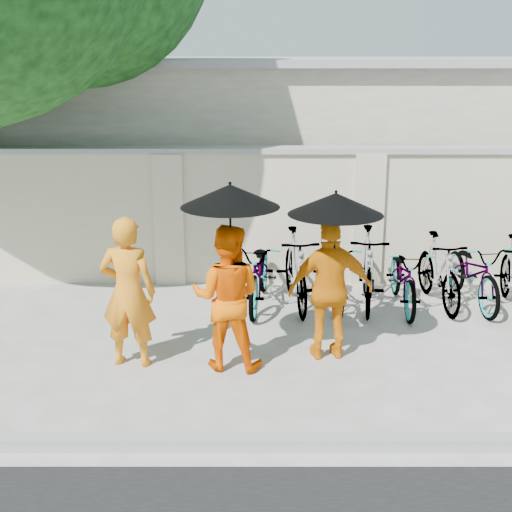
{
  "coord_description": "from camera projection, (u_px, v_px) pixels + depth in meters",
  "views": [
    {
      "loc": [
        0.32,
        -7.39,
        3.46
      ],
      "look_at": [
        0.31,
        0.77,
        1.1
      ],
      "focal_mm": 50.0,
      "sensor_mm": 36.0,
      "label": 1
    }
  ],
  "objects": [
    {
      "name": "ground",
      "position": [
        228.0,
        368.0,
        8.06
      ],
      "size": [
        80.0,
        80.0,
        0.0
      ],
      "primitive_type": "plane",
      "color": "#BAB9B5"
    },
    {
      "name": "kerb",
      "position": [
        221.0,
        443.0,
        6.41
      ],
      "size": [
        40.0,
        0.16,
        0.12
      ],
      "primitive_type": "cube",
      "color": "gray",
      "rests_on": "ground"
    },
    {
      "name": "compound_wall",
      "position": [
        301.0,
        218.0,
        10.86
      ],
      "size": [
        20.0,
        0.3,
        2.0
      ],
      "primitive_type": "cube",
      "color": "beige",
      "rests_on": "ground"
    },
    {
      "name": "building_behind",
      "position": [
        340.0,
        146.0,
        14.34
      ],
      "size": [
        14.0,
        6.0,
        3.2
      ],
      "primitive_type": "cube",
      "color": "beige",
      "rests_on": "ground"
    },
    {
      "name": "monk_left",
      "position": [
        128.0,
        292.0,
        7.95
      ],
      "size": [
        0.68,
        0.49,
        1.73
      ],
      "primitive_type": "imported",
      "rotation": [
        0.0,
        0.0,
        3.02
      ],
      "color": "orange",
      "rests_on": "ground"
    },
    {
      "name": "monk_center",
      "position": [
        227.0,
        297.0,
        7.89
      ],
      "size": [
        0.89,
        0.74,
        1.66
      ],
      "primitive_type": "imported",
      "rotation": [
        0.0,
        0.0,
        2.99
      ],
      "color": "#FF6400",
      "rests_on": "ground"
    },
    {
      "name": "parasol_center",
      "position": [
        230.0,
        196.0,
        7.49
      ],
      "size": [
        1.06,
        1.06,
        1.17
      ],
      "color": "black",
      "rests_on": "ground"
    },
    {
      "name": "monk_right",
      "position": [
        330.0,
        290.0,
        8.14
      ],
      "size": [
        1.01,
        0.52,
        1.66
      ],
      "primitive_type": "imported",
      "rotation": [
        0.0,
        0.0,
        3.26
      ],
      "color": "orange",
      "rests_on": "ground"
    },
    {
      "name": "parasol_right",
      "position": [
        336.0,
        204.0,
        7.78
      ],
      "size": [
        1.06,
        1.06,
        1.03
      ],
      "color": "black",
      "rests_on": "ground"
    },
    {
      "name": "bike_0",
      "position": [
        260.0,
        272.0,
        9.92
      ],
      "size": [
        0.85,
        1.92,
        0.98
      ],
      "primitive_type": "imported",
      "rotation": [
        0.0,
        0.0,
        -0.11
      ],
      "color": "gray",
      "rests_on": "ground"
    },
    {
      "name": "bike_1",
      "position": [
        296.0,
        270.0,
        9.88
      ],
      "size": [
        0.68,
        1.83,
        1.07
      ],
      "primitive_type": "imported",
      "rotation": [
        0.0,
        0.0,
        0.1
      ],
      "color": "gray",
      "rests_on": "ground"
    },
    {
      "name": "bike_2",
      "position": [
        331.0,
        273.0,
        9.97
      ],
      "size": [
        0.78,
        1.82,
        0.93
      ],
      "primitive_type": "imported",
      "rotation": [
        0.0,
        0.0,
        0.09
      ],
      "color": "gray",
      "rests_on": "ground"
    },
    {
      "name": "bike_3",
      "position": [
        367.0,
        269.0,
        9.89
      ],
      "size": [
        0.71,
        1.86,
        1.09
      ],
      "primitive_type": "imported",
      "rotation": [
        0.0,
        0.0,
        -0.11
      ],
      "color": "gray",
      "rests_on": "ground"
    },
    {
      "name": "bike_4",
      "position": [
        404.0,
        277.0,
        9.83
      ],
      "size": [
        0.63,
        1.73,
        0.91
      ],
      "primitive_type": "imported",
      "rotation": [
        0.0,
        0.0,
        -0.02
      ],
      "color": "gray",
      "rests_on": "ground"
    },
    {
      "name": "bike_5",
      "position": [
        439.0,
        271.0,
        9.91
      ],
      "size": [
        0.64,
        1.71,
        1.0
      ],
      "primitive_type": "imported",
      "rotation": [
        0.0,
        0.0,
        0.1
      ],
      "color": "gray",
      "rests_on": "ground"
    },
    {
      "name": "bike_6",
      "position": [
        473.0,
        272.0,
        9.96
      ],
      "size": [
        0.82,
        1.85,
        0.94
      ],
      "primitive_type": "imported",
      "rotation": [
        0.0,
        0.0,
        0.11
      ],
      "color": "gray",
      "rests_on": "ground"
    }
  ]
}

